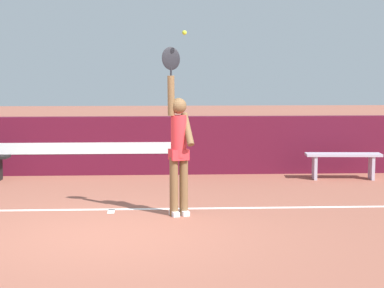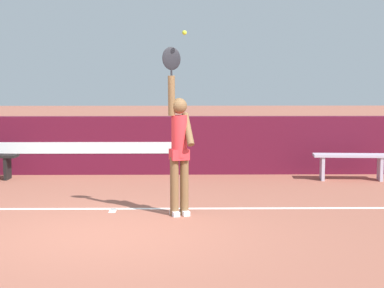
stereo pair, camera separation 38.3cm
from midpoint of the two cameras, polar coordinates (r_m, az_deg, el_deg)
The scene contains 6 objects.
ground_plane at distance 9.38m, azimuth -6.29°, elevation -7.34°, with size 60.00×60.00×0.00m, color #965442.
court_lines at distance 8.51m, azimuth -6.88°, elevation -8.77°, with size 11.43×5.14×0.00m.
back_wall at distance 14.32m, azimuth -4.36°, elevation -0.11°, with size 16.75×0.28×1.20m.
tennis_player at distance 10.25m, azimuth -0.01°, elevation -0.15°, with size 0.51×0.40×2.53m.
tennis_ball at distance 10.00m, azimuth 0.48°, elevation 9.19°, with size 0.07×0.07×0.07m.
courtside_bench_near at distance 13.91m, azimuth 13.81°, elevation -1.34°, with size 1.50×0.46×0.52m.
Camera 2 is at (1.09, -9.07, 2.23)m, focal length 64.51 mm.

